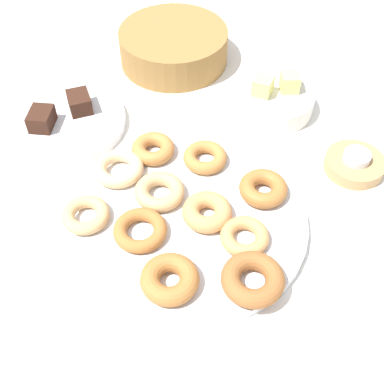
# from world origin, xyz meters

# --- Properties ---
(ground_plane) EXTENTS (2.40, 2.40, 0.00)m
(ground_plane) POSITION_xyz_m (0.00, 0.00, 0.00)
(ground_plane) COLOR white
(donut_plate) EXTENTS (0.38, 0.38, 0.02)m
(donut_plate) POSITION_xyz_m (0.00, 0.00, 0.01)
(donut_plate) COLOR silver
(donut_plate) RESTS_ON ground_plane
(donut_0) EXTENTS (0.10, 0.10, 0.03)m
(donut_0) POSITION_xyz_m (0.09, -0.13, 0.03)
(donut_0) COLOR #995B2D
(donut_0) RESTS_ON donut_plate
(donut_1) EXTENTS (0.11, 0.11, 0.02)m
(donut_1) POSITION_xyz_m (-0.17, -0.00, 0.03)
(donut_1) COLOR tan
(donut_1) RESTS_ON donut_plate
(donut_2) EXTENTS (0.09, 0.09, 0.02)m
(donut_2) POSITION_xyz_m (0.03, 0.13, 0.03)
(donut_2) COLOR #BC7A3D
(donut_2) RESTS_ON donut_plate
(donut_3) EXTENTS (0.12, 0.12, 0.03)m
(donut_3) POSITION_xyz_m (0.12, 0.05, 0.03)
(donut_3) COLOR #AD6B33
(donut_3) RESTS_ON donut_plate
(donut_4) EXTENTS (0.10, 0.10, 0.03)m
(donut_4) POSITION_xyz_m (-0.07, 0.15, 0.03)
(donut_4) COLOR #BC7A3D
(donut_4) RESTS_ON donut_plate
(donut_5) EXTENTS (0.09, 0.09, 0.02)m
(donut_5) POSITION_xyz_m (-0.08, -0.03, 0.03)
(donut_5) COLOR #AD6B33
(donut_5) RESTS_ON donut_plate
(donut_6) EXTENTS (0.11, 0.11, 0.03)m
(donut_6) POSITION_xyz_m (0.02, -0.00, 0.03)
(donut_6) COLOR tan
(donut_6) RESTS_ON donut_plate
(donut_7) EXTENTS (0.12, 0.12, 0.03)m
(donut_7) POSITION_xyz_m (-0.04, -0.13, 0.03)
(donut_7) COLOR #AD6B33
(donut_7) RESTS_ON donut_plate
(donut_8) EXTENTS (0.10, 0.10, 0.03)m
(donut_8) POSITION_xyz_m (-0.05, 0.05, 0.03)
(donut_8) COLOR tan
(donut_8) RESTS_ON donut_plate
(donut_9) EXTENTS (0.09, 0.09, 0.02)m
(donut_9) POSITION_xyz_m (-0.13, 0.10, 0.03)
(donut_9) COLOR #EABC84
(donut_9) RESTS_ON donut_plate
(donut_10) EXTENTS (0.11, 0.11, 0.02)m
(donut_10) POSITION_xyz_m (0.08, -0.05, 0.03)
(donut_10) COLOR tan
(donut_10) RESTS_ON donut_plate
(cake_plate) EXTENTS (0.24, 0.24, 0.02)m
(cake_plate) POSITION_xyz_m (-0.25, 0.25, 0.01)
(cake_plate) COLOR silver
(cake_plate) RESTS_ON ground_plane
(brownie_near) EXTENTS (0.05, 0.06, 0.03)m
(brownie_near) POSITION_xyz_m (-0.29, 0.23, 0.03)
(brownie_near) COLOR #381E14
(brownie_near) RESTS_ON cake_plate
(brownie_far) EXTENTS (0.06, 0.06, 0.03)m
(brownie_far) POSITION_xyz_m (-0.22, 0.28, 0.03)
(brownie_far) COLOR #381E14
(brownie_far) RESTS_ON cake_plate
(candle_holder) EXTENTS (0.11, 0.11, 0.02)m
(candle_holder) POSITION_xyz_m (0.30, 0.12, 0.01)
(candle_holder) COLOR tan
(candle_holder) RESTS_ON ground_plane
(tealight) EXTENTS (0.05, 0.05, 0.01)m
(tealight) POSITION_xyz_m (0.30, 0.12, 0.03)
(tealight) COLOR silver
(tealight) RESTS_ON candle_holder
(basket) EXTENTS (0.34, 0.34, 0.08)m
(basket) POSITION_xyz_m (-0.03, 0.47, 0.04)
(basket) COLOR olive
(basket) RESTS_ON ground_plane
(fruit_bowl) EXTENTS (0.16, 0.16, 0.04)m
(fruit_bowl) POSITION_xyz_m (0.17, 0.29, 0.02)
(fruit_bowl) COLOR silver
(fruit_bowl) RESTS_ON ground_plane
(melon_chunk_left) EXTENTS (0.05, 0.05, 0.04)m
(melon_chunk_left) POSITION_xyz_m (0.14, 0.29, 0.06)
(melon_chunk_left) COLOR #DBD67A
(melon_chunk_left) RESTS_ON fruit_bowl
(melon_chunk_right) EXTENTS (0.04, 0.04, 0.04)m
(melon_chunk_right) POSITION_xyz_m (0.20, 0.30, 0.06)
(melon_chunk_right) COLOR #DBD67A
(melon_chunk_right) RESTS_ON fruit_bowl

